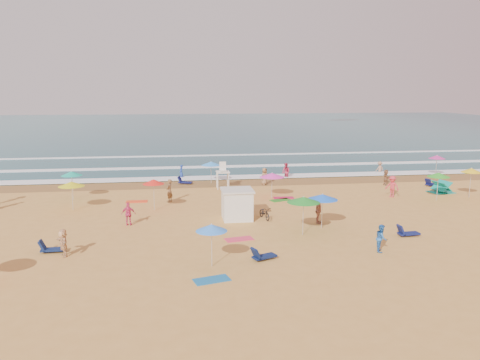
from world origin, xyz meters
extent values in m
plane|color=gold|center=(0.00, 0.00, 0.00)|extent=(220.00, 220.00, 0.00)
cube|color=#0C4756|center=(0.00, 84.00, 0.00)|extent=(220.00, 140.00, 0.18)
plane|color=olive|center=(0.00, 12.50, 0.01)|extent=(220.00, 220.00, 0.00)
cube|color=white|center=(0.00, 15.00, 0.10)|extent=(200.00, 2.20, 0.05)
cube|color=white|center=(0.00, 22.00, 0.10)|extent=(200.00, 1.60, 0.05)
cube|color=white|center=(0.00, 32.00, 0.10)|extent=(200.00, 1.20, 0.05)
cube|color=silver|center=(1.05, -0.64, 1.00)|extent=(2.00, 2.00, 2.00)
cube|color=silver|center=(1.05, -0.64, 2.06)|extent=(2.20, 2.20, 0.12)
imported|color=black|center=(2.95, -0.94, 0.43)|extent=(0.92, 1.74, 0.87)
cone|color=#D62F92|center=(23.60, 12.50, 2.15)|extent=(1.67, 1.67, 0.35)
cone|color=#15B194|center=(-11.60, 7.17, 2.18)|extent=(1.71, 1.71, 0.35)
cone|color=blue|center=(6.23, -3.61, 2.09)|extent=(1.98, 1.98, 0.35)
cone|color=red|center=(-4.80, 2.61, 2.19)|extent=(1.60, 1.60, 0.35)
cone|color=#219029|center=(4.61, -4.87, 2.25)|extent=(2.03, 2.03, 0.35)
cone|color=yellow|center=(-10.86, 3.46, 2.01)|extent=(1.92, 1.92, 0.35)
cone|color=yellow|center=(21.23, 3.27, 2.34)|extent=(1.63, 1.63, 0.35)
cone|color=green|center=(18.02, 2.77, 2.13)|extent=(1.81, 1.81, 0.35)
cone|color=#3797FA|center=(0.24, 12.50, 1.96)|extent=(1.86, 1.86, 0.35)
cone|color=#FF38C2|center=(4.81, 5.58, 1.93)|extent=(2.06, 2.06, 0.35)
cone|color=#3888FF|center=(-1.41, -9.42, 2.05)|extent=(1.60, 1.60, 0.35)
cube|color=#0F1E4C|center=(-9.97, -6.12, 0.17)|extent=(1.33, 0.63, 0.34)
cube|color=#0E1B48|center=(1.44, -8.82, 0.17)|extent=(1.42, 1.03, 0.34)
cube|color=#101953|center=(11.04, -6.02, 0.17)|extent=(1.33, 0.63, 0.34)
cube|color=#0E1248|center=(20.84, 8.43, 0.17)|extent=(1.42, 1.04, 0.34)
cube|color=#0E134A|center=(-2.25, 12.50, 0.17)|extent=(1.41, 0.92, 0.34)
cube|color=#FF441C|center=(-6.33, 5.62, 0.01)|extent=(1.70, 0.87, 0.03)
cube|color=#E73657|center=(0.57, -5.23, 0.01)|extent=(1.84, 1.18, 0.03)
cube|color=#BC1746|center=(5.77, 5.29, 0.01)|extent=(1.74, 0.93, 0.03)
cube|color=#1A67A6|center=(-1.56, -11.20, 0.01)|extent=(1.86, 1.26, 0.03)
cube|color=#288521|center=(5.32, 4.53, 0.01)|extent=(1.89, 1.39, 0.03)
imported|color=#DE376C|center=(-6.32, -1.21, 0.78)|extent=(0.94, 0.44, 1.56)
imported|color=#9A6A47|center=(16.62, 9.28, 0.76)|extent=(0.55, 1.44, 1.52)
imported|color=#213F9D|center=(-2.60, 15.66, 0.57)|extent=(0.45, 0.64, 1.64)
imported|color=#926943|center=(5.24, 11.11, 0.82)|extent=(0.95, 0.87, 1.63)
imported|color=tan|center=(18.94, 15.79, 0.51)|extent=(1.11, 0.85, 1.52)
imported|color=blue|center=(8.11, -8.44, 0.77)|extent=(0.82, 0.91, 1.55)
imported|color=brown|center=(-3.69, 5.17, 0.93)|extent=(0.70, 0.81, 1.87)
imported|color=#C03053|center=(8.06, 14.13, 0.67)|extent=(1.05, 1.12, 1.83)
imported|color=tan|center=(6.34, -2.50, 0.91)|extent=(0.89, 1.15, 1.82)
imported|color=#E2AC76|center=(-9.24, -6.83, 0.76)|extent=(0.99, 1.47, 1.52)
imported|color=#D23441|center=(14.91, 4.42, 0.91)|extent=(1.28, 1.34, 1.83)
camera|label=1|loc=(-3.08, -32.04, 8.79)|focal=35.00mm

